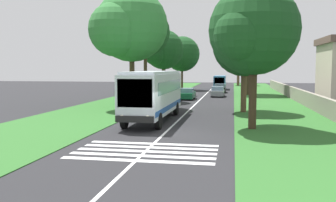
% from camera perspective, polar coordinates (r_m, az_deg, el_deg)
% --- Properties ---
extents(ground, '(160.00, 160.00, 0.00)m').
position_cam_1_polar(ground, '(22.81, -0.42, -4.92)').
color(ground, '#262628').
extents(grass_verge_left, '(120.00, 8.00, 0.04)m').
position_cam_1_polar(grass_verge_left, '(39.27, -8.23, -0.71)').
color(grass_verge_left, '#2D6628').
rests_on(grass_verge_left, ground).
extents(grass_verge_right, '(120.00, 8.00, 0.04)m').
position_cam_1_polar(grass_verge_right, '(37.52, 16.29, -1.13)').
color(grass_verge_right, '#2D6628').
rests_on(grass_verge_right, ground).
extents(centre_line, '(110.00, 0.16, 0.01)m').
position_cam_1_polar(centre_line, '(37.52, 3.74, -0.96)').
color(centre_line, silver).
rests_on(centre_line, ground).
extents(coach_bus, '(11.16, 2.62, 3.73)m').
position_cam_1_polar(coach_bus, '(27.82, -2.19, 1.35)').
color(coach_bus, silver).
rests_on(coach_bus, ground).
extents(zebra_crossing, '(4.05, 6.80, 0.01)m').
position_cam_1_polar(zebra_crossing, '(17.84, -3.48, -7.76)').
color(zebra_crossing, silver).
rests_on(zebra_crossing, ground).
extents(trailing_car_0, '(4.30, 1.78, 1.43)m').
position_cam_1_polar(trailing_car_0, '(46.91, 2.99, 1.07)').
color(trailing_car_0, '#145933').
rests_on(trailing_car_0, ground).
extents(trailing_car_1, '(4.30, 1.78, 1.43)m').
position_cam_1_polar(trailing_car_1, '(51.78, 7.68, 1.41)').
color(trailing_car_1, gray).
rests_on(trailing_car_1, ground).
extents(trailing_car_2, '(4.30, 1.78, 1.43)m').
position_cam_1_polar(trailing_car_2, '(60.40, 8.04, 1.93)').
color(trailing_car_2, black).
rests_on(trailing_car_2, ground).
extents(trailing_minibus_0, '(6.00, 2.14, 2.53)m').
position_cam_1_polar(trailing_minibus_0, '(69.26, 8.01, 3.06)').
color(trailing_minibus_0, teal).
rests_on(trailing_minibus_0, ground).
extents(roadside_tree_left_0, '(7.46, 6.27, 9.56)m').
position_cam_1_polar(roadside_tree_left_0, '(66.35, 2.03, 7.13)').
color(roadside_tree_left_0, '#4C3826').
rests_on(roadside_tree_left_0, grass_verge_left).
extents(roadside_tree_left_1, '(7.44, 6.04, 11.19)m').
position_cam_1_polar(roadside_tree_left_1, '(44.73, -3.82, 10.37)').
color(roadside_tree_left_1, '#4C3826').
rests_on(roadside_tree_left_1, grass_verge_left).
extents(roadside_tree_left_2, '(8.64, 7.24, 11.70)m').
position_cam_1_polar(roadside_tree_left_2, '(37.25, -6.08, 11.22)').
color(roadside_tree_left_2, '#4C3826').
rests_on(roadside_tree_left_2, grass_verge_left).
extents(roadside_tree_left_3, '(6.66, 5.75, 9.47)m').
position_cam_1_polar(roadside_tree_left_3, '(54.03, -0.86, 7.78)').
color(roadside_tree_left_3, '#4C3826').
rests_on(roadside_tree_left_3, grass_verge_left).
extents(roadside_tree_right_0, '(8.55, 7.21, 11.96)m').
position_cam_1_polar(roadside_tree_right_0, '(55.68, 12.23, 9.36)').
color(roadside_tree_right_0, '#3D2D1E').
rests_on(roadside_tree_right_0, grass_verge_right).
extents(roadside_tree_right_1, '(6.84, 5.79, 9.26)m').
position_cam_1_polar(roadside_tree_right_1, '(24.70, 12.87, 10.25)').
color(roadside_tree_right_1, '#3D2D1E').
rests_on(roadside_tree_right_1, grass_verge_right).
extents(roadside_tree_right_2, '(6.36, 5.66, 8.84)m').
position_cam_1_polar(roadside_tree_right_2, '(33.71, 11.53, 8.33)').
color(roadside_tree_right_2, brown).
rests_on(roadside_tree_right_2, grass_verge_right).
extents(roadside_tree_right_3, '(6.09, 5.29, 8.99)m').
position_cam_1_polar(roadside_tree_right_3, '(85.54, 10.75, 6.55)').
color(roadside_tree_right_3, brown).
rests_on(roadside_tree_right_3, grass_verge_right).
extents(utility_pole, '(0.24, 1.40, 8.50)m').
position_cam_1_polar(utility_pole, '(33.82, 11.63, 5.80)').
color(utility_pole, '#473828').
rests_on(utility_pole, grass_verge_right).
extents(roadside_wall, '(70.00, 0.40, 1.51)m').
position_cam_1_polar(roadside_wall, '(42.87, 20.12, 0.55)').
color(roadside_wall, gray).
rests_on(roadside_wall, grass_verge_right).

